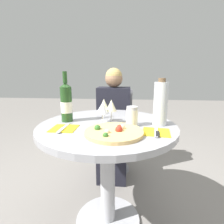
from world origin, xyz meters
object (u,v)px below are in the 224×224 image
at_px(chair_behind_diner, 114,132).
at_px(wine_bottle, 66,103).
at_px(tall_carafe, 161,103).
at_px(seated_diner, 113,129).
at_px(dining_table, 107,149).
at_px(pizza_large, 114,132).

distance_m(chair_behind_diner, wine_bottle, 0.93).
bearing_deg(wine_bottle, tall_carafe, -2.79).
bearing_deg(tall_carafe, chair_behind_diner, 114.24).
relative_size(chair_behind_diner, seated_diner, 0.79).
distance_m(dining_table, wine_bottle, 0.42).
bearing_deg(dining_table, wine_bottle, 171.35).
xyz_separation_m(chair_behind_diner, tall_carafe, (0.35, -0.79, 0.48)).
bearing_deg(wine_bottle, seated_diner, 66.11).
bearing_deg(dining_table, seated_diner, 91.31).
bearing_deg(chair_behind_diner, wine_bottle, 70.28).
relative_size(chair_behind_diner, pizza_large, 2.76).
height_order(dining_table, pizza_large, pizza_large).
bearing_deg(tall_carafe, seated_diner, 118.87).
relative_size(dining_table, seated_diner, 0.79).
bearing_deg(pizza_large, dining_table, 107.37).
distance_m(dining_table, pizza_large, 0.27).
bearing_deg(tall_carafe, pizza_large, -144.66).
distance_m(wine_bottle, tall_carafe, 0.63).
bearing_deg(pizza_large, tall_carafe, 35.34).
bearing_deg(pizza_large, chair_behind_diner, 94.25).
relative_size(dining_table, wine_bottle, 2.66).
distance_m(seated_diner, tall_carafe, 0.83).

